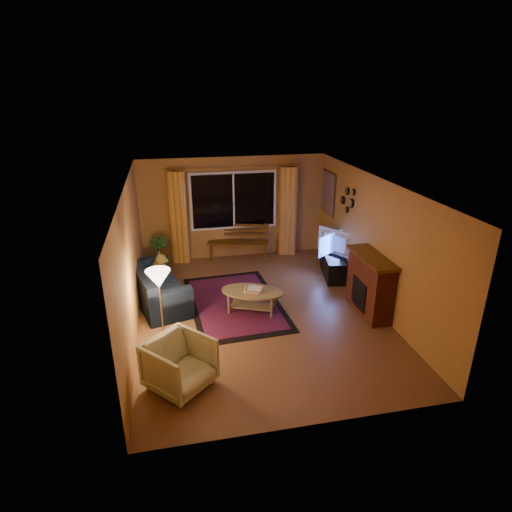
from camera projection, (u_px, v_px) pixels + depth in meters
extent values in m
cube|color=brown|center=(259.00, 313.00, 8.23)|extent=(4.50, 6.00, 0.02)
cube|color=white|center=(260.00, 183.00, 7.28)|extent=(4.50, 6.00, 0.02)
cube|color=#B97E3B|center=(233.00, 208.00, 10.49)|extent=(4.50, 0.02, 2.50)
cube|color=#B97E3B|center=(131.00, 262.00, 7.32)|extent=(0.02, 6.00, 2.50)
cube|color=#B97E3B|center=(375.00, 243.00, 8.18)|extent=(0.02, 6.00, 2.50)
cube|color=black|center=(234.00, 201.00, 10.35)|extent=(2.00, 0.02, 1.30)
cylinder|color=#BF8C3F|center=(233.00, 168.00, 10.01)|extent=(3.20, 0.03, 0.03)
cylinder|color=orange|center=(178.00, 218.00, 10.16)|extent=(0.36, 0.36, 2.24)
cylinder|color=orange|center=(288.00, 211.00, 10.67)|extent=(0.36, 0.36, 2.24)
cube|color=#4C2B09|center=(238.00, 251.00, 10.65)|extent=(1.55, 0.83, 0.45)
imported|color=#235B1E|center=(159.00, 255.00, 9.88)|extent=(0.54, 0.54, 0.83)
cube|color=black|center=(157.00, 284.00, 8.48)|extent=(1.33, 2.10, 0.79)
imported|color=beige|center=(180.00, 362.00, 6.06)|extent=(1.11, 1.11, 0.84)
cylinder|color=#BF8C3F|center=(161.00, 308.00, 7.01)|extent=(0.23, 0.23, 1.32)
cube|color=maroon|center=(235.00, 303.00, 8.56)|extent=(1.91, 2.86, 0.02)
cylinder|color=#927C4C|center=(252.00, 301.00, 8.19)|extent=(1.57, 1.57, 0.43)
cube|color=black|center=(333.00, 265.00, 9.72)|extent=(0.62, 1.24, 0.49)
imported|color=black|center=(334.00, 243.00, 9.52)|extent=(0.66, 0.90, 0.57)
cube|color=maroon|center=(370.00, 286.00, 8.04)|extent=(0.40, 1.20, 1.10)
cube|color=orange|center=(328.00, 193.00, 10.25)|extent=(0.04, 0.76, 0.96)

